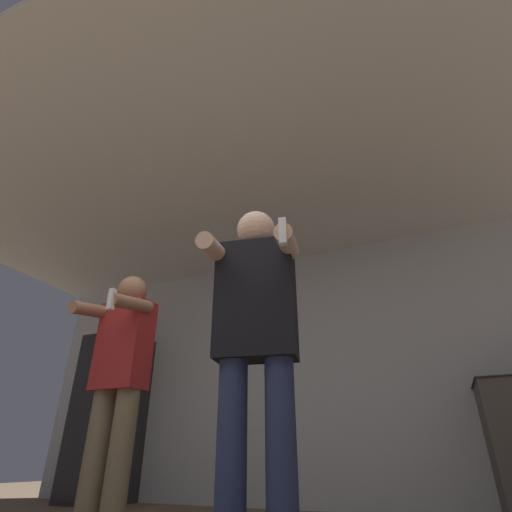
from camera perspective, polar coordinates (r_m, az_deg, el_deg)
wall_back at (r=4.33m, az=8.33°, el=-15.30°), size 7.00×0.06×2.55m
ceiling_slab at (r=3.49m, az=-0.56°, el=11.25°), size 7.00×3.65×0.05m
refrigerator at (r=5.12m, az=-20.34°, el=-20.43°), size 0.62×0.65×1.73m
person_woman_foreground at (r=2.07m, az=-0.04°, el=-11.05°), size 0.55×0.51×1.71m
person_man_side at (r=2.99m, az=-19.04°, el=-15.91°), size 0.44×0.49×1.66m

